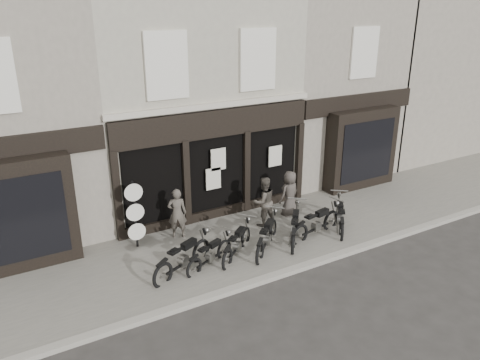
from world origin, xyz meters
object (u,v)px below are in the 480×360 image
motorcycle_3 (267,239)px  motorcycle_4 (295,229)px  advert_sign_post (135,218)px  man_left (177,213)px  motorcycle_1 (210,256)px  motorcycle_6 (340,218)px  motorcycle_5 (316,225)px  man_right (289,194)px  motorcycle_0 (183,260)px  motorcycle_2 (237,245)px  man_centre (264,201)px

motorcycle_3 → motorcycle_4: bearing=-37.8°
motorcycle_4 → advert_sign_post: 4.96m
man_left → motorcycle_4: bearing=170.1°
motorcycle_1 → motorcycle_6: 4.83m
motorcycle_5 → man_right: (0.10, 1.66, 0.50)m
motorcycle_6 → motorcycle_4: bearing=124.9°
motorcycle_3 → man_left: size_ratio=1.12×
motorcycle_4 → man_left: size_ratio=1.17×
motorcycle_5 → man_right: 1.74m
man_left → motorcycle_3: bearing=156.8°
motorcycle_3 → motorcycle_4: 1.12m
motorcycle_3 → motorcycle_6: motorcycle_3 is taller
man_right → motorcycle_5: bearing=73.8°
motorcycle_1 → motorcycle_5: size_ratio=0.80×
motorcycle_0 → motorcycle_6: 5.62m
motorcycle_2 → motorcycle_1: bearing=148.5°
motorcycle_0 → motorcycle_6: size_ratio=1.15×
motorcycle_0 → man_right: 4.97m
motorcycle_1 → motorcycle_6: size_ratio=0.96×
man_centre → motorcycle_5: bearing=127.1°
motorcycle_1 → man_centre: man_centre is taller
motorcycle_4 → motorcycle_6: size_ratio=1.02×
motorcycle_4 → motorcycle_1: bearing=131.0°
motorcycle_2 → advert_sign_post: advert_sign_post is taller
motorcycle_6 → advert_sign_post: (-6.30, 2.04, 0.68)m
motorcycle_0 → motorcycle_4: (3.83, -0.00, -0.00)m
motorcycle_1 → man_right: bearing=-0.8°
motorcycle_1 → advert_sign_post: bearing=102.7°
man_centre → motorcycle_3: bearing=60.8°
motorcycle_1 → man_centre: size_ratio=1.07×
man_centre → motorcycle_6: bearing=146.3°
motorcycle_0 → man_centre: bearing=-4.0°
motorcycle_3 → motorcycle_4: (1.12, 0.09, 0.01)m
motorcycle_6 → motorcycle_3: bearing=127.7°
motorcycle_5 → man_left: 4.48m
motorcycle_2 → man_left: man_left is taller
man_right → advert_sign_post: (-5.38, 0.42, 0.18)m
motorcycle_2 → man_right: man_right is taller
motorcycle_6 → man_left: man_left is taller
motorcycle_3 → man_centre: (0.79, 1.42, 0.54)m
motorcycle_4 → motorcycle_6: (1.79, -0.08, -0.02)m
motorcycle_1 → motorcycle_4: (3.04, 0.07, 0.07)m
motorcycle_0 → motorcycle_1: 0.80m
motorcycle_0 → motorcycle_6: motorcycle_0 is taller
motorcycle_2 → motorcycle_5: motorcycle_5 is taller
motorcycle_5 → man_left: bearing=140.3°
man_centre → man_right: bearing=-170.1°
motorcycle_0 → man_right: (4.70, 1.54, 0.49)m
advert_sign_post → motorcycle_1: bearing=-51.5°
man_centre → advert_sign_post: 4.23m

